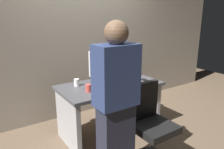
{
  "coord_description": "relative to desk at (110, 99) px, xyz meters",
  "views": [
    {
      "loc": [
        -1.58,
        -2.41,
        1.68
      ],
      "look_at": [
        0.0,
        -0.05,
        0.89
      ],
      "focal_mm": 34.74,
      "sensor_mm": 36.0,
      "label": 1
    }
  ],
  "objects": [
    {
      "name": "mouse",
      "position": [
        0.3,
        -0.12,
        0.25
      ],
      "size": [
        0.06,
        0.1,
        0.03
      ],
      "primitive_type": "ellipsoid",
      "color": "white",
      "rests_on": "desk"
    },
    {
      "name": "book_stack",
      "position": [
        0.5,
        0.16,
        0.31
      ],
      "size": [
        0.25,
        0.18,
        0.15
      ],
      "color": "beige",
      "rests_on": "desk"
    },
    {
      "name": "office_chair",
      "position": [
        0.02,
        -0.81,
        -0.08
      ],
      "size": [
        0.52,
        0.52,
        0.94
      ],
      "color": "black",
      "rests_on": "ground"
    },
    {
      "name": "cup_by_monitor",
      "position": [
        -0.42,
        0.18,
        0.28
      ],
      "size": [
        0.07,
        0.07,
        0.1
      ],
      "primitive_type": "cylinder",
      "color": "white",
      "rests_on": "desk"
    },
    {
      "name": "cell_phone",
      "position": [
        0.53,
        -0.14,
        0.23
      ],
      "size": [
        0.07,
        0.15,
        0.01
      ],
      "primitive_type": "cube",
      "rotation": [
        0.0,
        0.0,
        -0.03
      ],
      "color": "black",
      "rests_on": "desk"
    },
    {
      "name": "cup_near_keyboard",
      "position": [
        -0.39,
        -0.11,
        0.28
      ],
      "size": [
        0.07,
        0.07,
        0.09
      ],
      "primitive_type": "cylinder",
      "color": "#D84C3F",
      "rests_on": "desk"
    },
    {
      "name": "person_at_desk",
      "position": [
        -0.49,
        -0.85,
        0.33
      ],
      "size": [
        0.4,
        0.24,
        1.64
      ],
      "color": "#262838",
      "rests_on": "ground"
    },
    {
      "name": "desk",
      "position": [
        0.0,
        0.0,
        0.0
      ],
      "size": [
        1.42,
        0.75,
        0.74
      ],
      "color": "#4C4C51",
      "rests_on": "ground"
    },
    {
      "name": "wall_back",
      "position": [
        0.0,
        0.9,
        0.99
      ],
      "size": [
        6.4,
        0.1,
        3.0
      ],
      "primitive_type": "cube",
      "color": "#9E9384",
      "rests_on": "ground"
    },
    {
      "name": "keyboard",
      "position": [
        -0.02,
        -0.13,
        0.24
      ],
      "size": [
        0.43,
        0.14,
        0.02
      ],
      "primitive_type": "cube",
      "rotation": [
        0.0,
        0.0,
        0.03
      ],
      "color": "white",
      "rests_on": "desk"
    },
    {
      "name": "ground_plane",
      "position": [
        0.0,
        0.0,
        -0.51
      ],
      "size": [
        9.0,
        9.0,
        0.0
      ],
      "primitive_type": "plane",
      "color": "brown"
    },
    {
      "name": "monitor",
      "position": [
        0.05,
        0.21,
        0.49
      ],
      "size": [
        0.54,
        0.16,
        0.46
      ],
      "color": "silver",
      "rests_on": "desk"
    }
  ]
}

